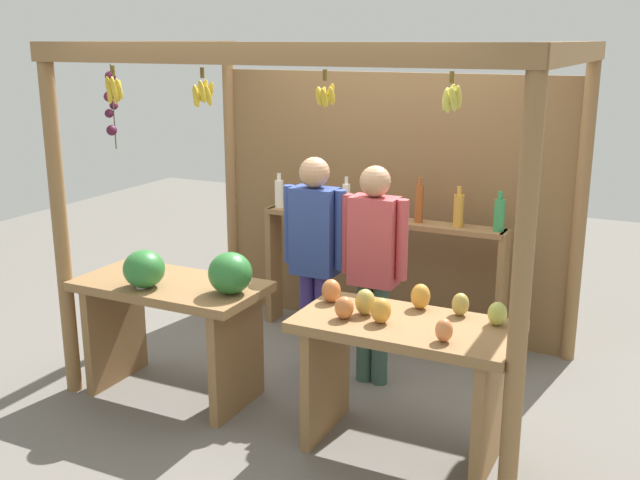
{
  "coord_description": "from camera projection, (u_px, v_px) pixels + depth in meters",
  "views": [
    {
      "loc": [
        2.15,
        -4.57,
        2.35
      ],
      "look_at": [
        0.0,
        -0.21,
        1.05
      ],
      "focal_mm": 42.26,
      "sensor_mm": 36.0,
      "label": 1
    }
  ],
  "objects": [
    {
      "name": "vendor_woman",
      "position": [
        374.0,
        257.0,
        5.11
      ],
      "size": [
        0.48,
        0.21,
        1.55
      ],
      "rotation": [
        0.0,
        0.0,
        -0.07
      ],
      "color": "#355446",
      "rests_on": "ground"
    },
    {
      "name": "ground_plane",
      "position": [
        332.0,
        373.0,
        5.48
      ],
      "size": [
        12.0,
        12.0,
        0.0
      ],
      "primitive_type": "plane",
      "color": "slate",
      "rests_on": "ground"
    },
    {
      "name": "market_stall",
      "position": [
        360.0,
        177.0,
        5.53
      ],
      "size": [
        3.11,
        2.17,
        2.34
      ],
      "color": "olive",
      "rests_on": "ground"
    },
    {
      "name": "bottle_shelf_unit",
      "position": [
        382.0,
        243.0,
        5.92
      ],
      "size": [
        1.99,
        0.22,
        1.35
      ],
      "color": "olive",
      "rests_on": "ground"
    },
    {
      "name": "vendor_man",
      "position": [
        314.0,
        246.0,
        5.3
      ],
      "size": [
        0.48,
        0.21,
        1.57
      ],
      "rotation": [
        0.0,
        0.0,
        0.17
      ],
      "color": "#3D307E",
      "rests_on": "ground"
    },
    {
      "name": "fruit_counter_right",
      "position": [
        404.0,
        354.0,
        4.31
      ],
      "size": [
        1.25,
        0.64,
        0.96
      ],
      "color": "olive",
      "rests_on": "ground"
    },
    {
      "name": "fruit_counter_left",
      "position": [
        177.0,
        304.0,
        4.94
      ],
      "size": [
        1.3,
        0.64,
        1.07
      ],
      "color": "olive",
      "rests_on": "ground"
    }
  ]
}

